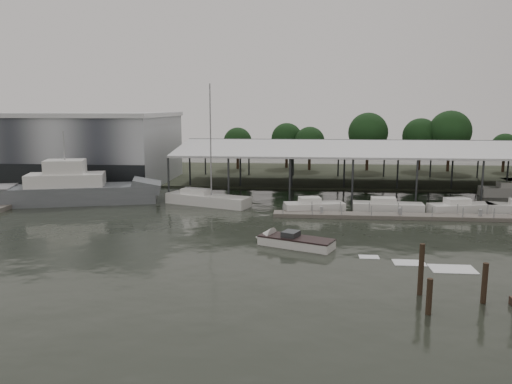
{
  "coord_description": "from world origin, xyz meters",
  "views": [
    {
      "loc": [
        3.82,
        -41.34,
        11.33
      ],
      "look_at": [
        -0.88,
        9.96,
        2.5
      ],
      "focal_mm": 35.0,
      "sensor_mm": 36.0,
      "label": 1
    }
  ],
  "objects": [
    {
      "name": "ground",
      "position": [
        0.0,
        0.0,
        0.0
      ],
      "size": [
        200.0,
        200.0,
        0.0
      ],
      "primitive_type": "plane",
      "color": "black",
      "rests_on": "ground"
    },
    {
      "name": "land_strip_far",
      "position": [
        0.0,
        42.0,
        0.1
      ],
      "size": [
        140.0,
        30.0,
        0.3
      ],
      "color": "#3C4231",
      "rests_on": "ground"
    },
    {
      "name": "land_strip_west",
      "position": [
        -40.0,
        30.0,
        0.1
      ],
      "size": [
        20.0,
        40.0,
        0.3
      ],
      "color": "#3C4231",
      "rests_on": "ground"
    },
    {
      "name": "storage_warehouse",
      "position": [
        -28.0,
        29.94,
        5.29
      ],
      "size": [
        24.5,
        20.5,
        10.5
      ],
      "color": "#A8ADB2",
      "rests_on": "ground"
    },
    {
      "name": "covered_boat_shed",
      "position": [
        17.0,
        28.0,
        6.13
      ],
      "size": [
        58.24,
        24.0,
        6.96
      ],
      "color": "#BABCBE",
      "rests_on": "ground"
    },
    {
      "name": "trawler_dock",
      "position": [
        -30.0,
        14.0,
        0.25
      ],
      "size": [
        3.0,
        18.0,
        0.5
      ],
      "color": "slate",
      "rests_on": "ground"
    },
    {
      "name": "floating_dock",
      "position": [
        15.0,
        10.0,
        0.2
      ],
      "size": [
        28.0,
        2.0,
        1.4
      ],
      "color": "slate",
      "rests_on": "ground"
    },
    {
      "name": "grey_trawler",
      "position": [
        -22.59,
        14.78,
        1.58
      ],
      "size": [
        19.61,
        9.35,
        8.84
      ],
      "rotation": [
        0.0,
        0.0,
        0.27
      ],
      "color": "slate",
      "rests_on": "ground"
    },
    {
      "name": "white_sailboat",
      "position": [
        -7.17,
        15.1,
        0.66
      ],
      "size": [
        10.48,
        6.09,
        14.09
      ],
      "rotation": [
        0.0,
        0.0,
        -0.37
      ],
      "color": "silver",
      "rests_on": "ground"
    },
    {
      "name": "speedboat_underway",
      "position": [
        2.96,
        -1.47,
        0.39
      ],
      "size": [
        16.93,
        8.42,
        2.0
      ],
      "rotation": [
        0.0,
        0.0,
        2.74
      ],
      "color": "silver",
      "rests_on": "ground"
    },
    {
      "name": "moored_cruiser_0",
      "position": [
        5.21,
        12.16,
        0.61
      ],
      "size": [
        6.78,
        3.49,
        1.7
      ],
      "rotation": [
        0.0,
        0.0,
        0.21
      ],
      "color": "silver",
      "rests_on": "ground"
    },
    {
      "name": "moored_cruiser_1",
      "position": [
        13.16,
        12.77,
        0.61
      ],
      "size": [
        7.57,
        2.64,
        1.7
      ],
      "rotation": [
        0.0,
        0.0,
        -0.06
      ],
      "color": "silver",
      "rests_on": "ground"
    },
    {
      "name": "moored_cruiser_2",
      "position": [
        21.01,
        12.99,
        0.61
      ],
      "size": [
        7.37,
        3.83,
        1.7
      ],
      "rotation": [
        0.0,
        0.0,
        0.24
      ],
      "color": "silver",
      "rests_on": "ground"
    },
    {
      "name": "mooring_pilings",
      "position": [
        13.88,
        -14.61,
        1.0
      ],
      "size": [
        5.88,
        8.57,
        3.81
      ],
      "color": "#39271C",
      "rests_on": "ground"
    },
    {
      "name": "horizon_tree_line",
      "position": [
        23.01,
        47.9,
        6.07
      ],
      "size": [
        68.97,
        9.19,
        10.72
      ],
      "color": "black",
      "rests_on": "ground"
    }
  ]
}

